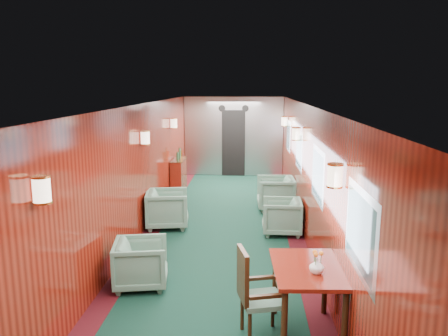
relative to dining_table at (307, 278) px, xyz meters
name	(u,v)px	position (x,y,z in m)	size (l,w,h in m)	color
room	(220,151)	(-1.14, 2.79, 0.96)	(12.00, 12.10, 2.40)	#0D3023
bulkhead	(234,137)	(-1.14, 8.70, 0.51)	(2.98, 0.17, 2.39)	#B1B4B8
windows_right	(307,161)	(0.35, 3.04, 0.77)	(0.02, 8.60, 0.80)	silver
wall_sconces	(222,138)	(-1.14, 3.35, 1.11)	(2.97, 7.97, 0.25)	#F7E0C0
dining_table	(307,278)	(0.00, 0.00, 0.00)	(0.80, 1.11, 0.81)	maroon
side_chair	(254,290)	(-0.59, -0.09, -0.12)	(0.55, 0.57, 1.03)	#204C40
credenza	(179,175)	(-2.48, 6.52, -0.24)	(0.30, 0.96, 1.14)	maroon
flower_vase	(317,266)	(0.07, -0.16, 0.21)	(0.15, 0.15, 0.16)	silver
armchair_left_near	(141,263)	(-2.12, 1.09, -0.35)	(0.70, 0.72, 0.65)	#204C40
armchair_left_far	(167,209)	(-2.23, 3.63, -0.31)	(0.78, 0.81, 0.73)	#204C40
armchair_right_near	(282,217)	(-0.04, 3.38, -0.35)	(0.70, 0.72, 0.66)	#204C40
armchair_right_far	(276,193)	(-0.06, 4.98, -0.31)	(0.79, 0.81, 0.74)	#204C40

